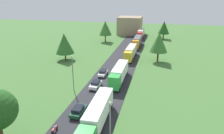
{
  "coord_description": "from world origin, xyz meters",
  "views": [
    {
      "loc": [
        10.89,
        -14.35,
        20.32
      ],
      "look_at": [
        -0.45,
        35.58,
        2.24
      ],
      "focal_mm": 33.33,
      "sensor_mm": 36.0,
      "label": 1
    }
  ],
  "objects_px": {
    "truck_second": "(119,73)",
    "car_third": "(96,84)",
    "tree_maple": "(159,42)",
    "truck_fifth": "(141,33)",
    "lamppost_lead": "(110,131)",
    "car_fourth": "(103,73)",
    "tree_elm": "(164,28)",
    "tree_ash": "(105,28)",
    "truck_third": "(131,52)",
    "tree_birch": "(64,44)",
    "truck_fourth": "(137,41)",
    "motorcycle_courier": "(55,129)",
    "car_second": "(78,110)",
    "distant_building": "(130,25)",
    "lamppost_second": "(73,72)",
    "truck_lead": "(97,115)"
  },
  "relations": [
    {
      "from": "truck_third",
      "to": "truck_fourth",
      "type": "distance_m",
      "value": 16.95
    },
    {
      "from": "car_third",
      "to": "tree_elm",
      "type": "bearing_deg",
      "value": 75.58
    },
    {
      "from": "car_third",
      "to": "tree_ash",
      "type": "relative_size",
      "value": 0.46
    },
    {
      "from": "distant_building",
      "to": "car_second",
      "type": "bearing_deg",
      "value": -88.27
    },
    {
      "from": "tree_ash",
      "to": "tree_maple",
      "type": "bearing_deg",
      "value": -46.05
    },
    {
      "from": "truck_second",
      "to": "car_fourth",
      "type": "xyz_separation_m",
      "value": [
        -4.85,
        2.89,
        -1.35
      ]
    },
    {
      "from": "distant_building",
      "to": "tree_ash",
      "type": "bearing_deg",
      "value": -109.25
    },
    {
      "from": "tree_birch",
      "to": "tree_elm",
      "type": "relative_size",
      "value": 1.04
    },
    {
      "from": "lamppost_lead",
      "to": "truck_lead",
      "type": "bearing_deg",
      "value": 118.11
    },
    {
      "from": "lamppost_second",
      "to": "truck_fourth",
      "type": "bearing_deg",
      "value": 78.45
    },
    {
      "from": "tree_maple",
      "to": "car_second",
      "type": "bearing_deg",
      "value": -110.8
    },
    {
      "from": "truck_second",
      "to": "car_third",
      "type": "relative_size",
      "value": 3.06
    },
    {
      "from": "tree_ash",
      "to": "distant_building",
      "type": "distance_m",
      "value": 23.53
    },
    {
      "from": "motorcycle_courier",
      "to": "lamppost_second",
      "type": "bearing_deg",
      "value": 100.76
    },
    {
      "from": "tree_ash",
      "to": "distant_building",
      "type": "xyz_separation_m",
      "value": [
        7.74,
        22.16,
        -1.68
      ]
    },
    {
      "from": "truck_fifth",
      "to": "lamppost_lead",
      "type": "distance_m",
      "value": 80.93
    },
    {
      "from": "car_third",
      "to": "tree_maple",
      "type": "xyz_separation_m",
      "value": [
        13.38,
        22.98,
        5.38
      ]
    },
    {
      "from": "truck_third",
      "to": "motorcycle_courier",
      "type": "bearing_deg",
      "value": -98.24
    },
    {
      "from": "truck_fifth",
      "to": "lamppost_second",
      "type": "xyz_separation_m",
      "value": [
        -8.75,
        -62.23,
        2.37
      ]
    },
    {
      "from": "car_second",
      "to": "motorcycle_courier",
      "type": "bearing_deg",
      "value": -108.23
    },
    {
      "from": "truck_fifth",
      "to": "tree_elm",
      "type": "bearing_deg",
      "value": -0.22
    },
    {
      "from": "truck_fifth",
      "to": "car_third",
      "type": "height_order",
      "value": "truck_fifth"
    },
    {
      "from": "tree_birch",
      "to": "tree_elm",
      "type": "xyz_separation_m",
      "value": [
        31.09,
        41.2,
        -0.05
      ]
    },
    {
      "from": "truck_third",
      "to": "tree_maple",
      "type": "bearing_deg",
      "value": -10.29
    },
    {
      "from": "lamppost_lead",
      "to": "tree_elm",
      "type": "relative_size",
      "value": 1.08
    },
    {
      "from": "truck_second",
      "to": "tree_maple",
      "type": "height_order",
      "value": "tree_maple"
    },
    {
      "from": "truck_third",
      "to": "tree_birch",
      "type": "xyz_separation_m",
      "value": [
        -20.31,
        -6.3,
        3.24
      ]
    },
    {
      "from": "car_second",
      "to": "tree_ash",
      "type": "bearing_deg",
      "value": 99.87
    },
    {
      "from": "tree_birch",
      "to": "tree_elm",
      "type": "bearing_deg",
      "value": 52.96
    },
    {
      "from": "distant_building",
      "to": "tree_elm",
      "type": "bearing_deg",
      "value": -29.28
    },
    {
      "from": "motorcycle_courier",
      "to": "tree_birch",
      "type": "xyz_separation_m",
      "value": [
        -14.31,
        35.14,
        4.89
      ]
    },
    {
      "from": "tree_birch",
      "to": "tree_maple",
      "type": "relative_size",
      "value": 0.93
    },
    {
      "from": "car_second",
      "to": "tree_birch",
      "type": "bearing_deg",
      "value": 118.49
    },
    {
      "from": "motorcycle_courier",
      "to": "tree_maple",
      "type": "height_order",
      "value": "tree_maple"
    },
    {
      "from": "car_second",
      "to": "car_fourth",
      "type": "relative_size",
      "value": 1.03
    },
    {
      "from": "truck_fourth",
      "to": "car_third",
      "type": "xyz_separation_m",
      "value": [
        -4.87,
        -41.53,
        -1.34
      ]
    },
    {
      "from": "truck_second",
      "to": "car_second",
      "type": "bearing_deg",
      "value": -104.53
    },
    {
      "from": "truck_fifth",
      "to": "truck_lead",
      "type": "bearing_deg",
      "value": -90.03
    },
    {
      "from": "car_second",
      "to": "car_third",
      "type": "xyz_separation_m",
      "value": [
        -0.32,
        11.4,
        0.02
      ]
    },
    {
      "from": "truck_fifth",
      "to": "tree_elm",
      "type": "xyz_separation_m",
      "value": [
        10.71,
        -0.04,
        3.16
      ]
    },
    {
      "from": "truck_second",
      "to": "truck_third",
      "type": "distance_m",
      "value": 19.84
    },
    {
      "from": "truck_second",
      "to": "lamppost_second",
      "type": "height_order",
      "value": "lamppost_second"
    },
    {
      "from": "tree_maple",
      "to": "truck_third",
      "type": "bearing_deg",
      "value": 169.71
    },
    {
      "from": "truck_fifth",
      "to": "motorcycle_courier",
      "type": "distance_m",
      "value": 76.64
    },
    {
      "from": "truck_third",
      "to": "tree_maple",
      "type": "distance_m",
      "value": 9.87
    },
    {
      "from": "car_fourth",
      "to": "tree_maple",
      "type": "bearing_deg",
      "value": 48.19
    },
    {
      "from": "truck_fifth",
      "to": "truck_fourth",
      "type": "bearing_deg",
      "value": -89.1
    },
    {
      "from": "motorcycle_courier",
      "to": "tree_maple",
      "type": "xyz_separation_m",
      "value": [
        14.86,
        39.83,
        5.71
      ]
    },
    {
      "from": "truck_third",
      "to": "lamppost_lead",
      "type": "bearing_deg",
      "value": -85.11
    },
    {
      "from": "tree_elm",
      "to": "distant_building",
      "type": "bearing_deg",
      "value": 150.72
    }
  ]
}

